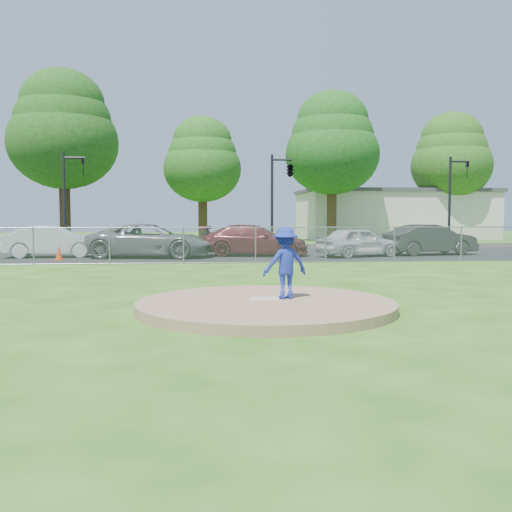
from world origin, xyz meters
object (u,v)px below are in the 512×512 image
(parked_car_charcoal, at_px, (430,240))
(tree_far_right, at_px, (451,156))
(tree_right, at_px, (332,143))
(traffic_signal_center, at_px, (288,172))
(parked_car_pearl, at_px, (359,242))
(traffic_signal_left, at_px, (68,192))
(traffic_cone, at_px, (59,253))
(commercial_building, at_px, (393,214))
(pitcher, at_px, (285,263))
(parked_car_darkred, at_px, (254,240))
(tree_center, at_px, (202,159))
(traffic_signal_right, at_px, (453,193))
(parked_car_white, at_px, (53,241))
(parked_car_gray, at_px, (150,241))
(tree_left, at_px, (63,129))

(parked_car_charcoal, bearing_deg, tree_far_right, -38.06)
(tree_right, height_order, traffic_signal_center, tree_right)
(traffic_signal_center, height_order, parked_car_pearl, traffic_signal_center)
(traffic_signal_left, relative_size, traffic_cone, 8.38)
(commercial_building, xyz_separation_m, traffic_cone, (-23.53, -23.78, -1.82))
(pitcher, distance_m, parked_car_darkred, 16.01)
(tree_right, xyz_separation_m, pitcher, (-8.55, -31.69, -6.68))
(traffic_cone, xyz_separation_m, parked_car_charcoal, (17.82, 1.81, 0.44))
(traffic_signal_center, bearing_deg, tree_far_right, 39.04)
(parked_car_darkred, bearing_deg, pitcher, -173.65)
(tree_center, xyz_separation_m, traffic_cone, (-6.53, -19.78, -6.13))
(tree_center, height_order, traffic_signal_right, tree_center)
(commercial_building, relative_size, tree_far_right, 1.53)
(traffic_signal_left, height_order, parked_car_charcoal, traffic_signal_left)
(tree_right, bearing_deg, commercial_building, 40.60)
(commercial_building, relative_size, parked_car_white, 3.58)
(parked_car_darkred, relative_size, parked_car_pearl, 1.26)
(tree_far_right, height_order, pitcher, tree_far_right)
(parked_car_white, relative_size, parked_car_gray, 0.80)
(tree_left, relative_size, traffic_signal_center, 2.24)
(tree_right, relative_size, parked_car_darkred, 2.20)
(tree_left, bearing_deg, traffic_cone, -78.32)
(tree_right, distance_m, tree_far_right, 11.42)
(parked_car_white, xyz_separation_m, parked_car_charcoal, (18.55, -0.24, 0.02))
(tree_center, bearing_deg, parked_car_white, -112.29)
(tree_center, height_order, parked_car_charcoal, tree_center)
(traffic_cone, height_order, parked_car_white, parked_car_white)
(tree_right, distance_m, parked_car_white, 24.34)
(traffic_signal_right, height_order, parked_car_charcoal, traffic_signal_right)
(pitcher, relative_size, parked_car_gray, 0.27)
(parked_car_gray, bearing_deg, traffic_signal_right, -61.14)
(tree_left, distance_m, traffic_cone, 18.86)
(traffic_signal_center, bearing_deg, pitcher, -99.21)
(traffic_signal_left, relative_size, pitcher, 3.65)
(tree_center, distance_m, parked_car_charcoal, 21.97)
(tree_far_right, bearing_deg, traffic_signal_center, -140.96)
(parked_car_darkred, bearing_deg, traffic_cone, 112.71)
(parked_car_white, height_order, parked_car_charcoal, parked_car_charcoal)
(parked_car_pearl, xyz_separation_m, parked_car_charcoal, (3.96, 0.88, 0.06))
(tree_far_right, relative_size, parked_car_white, 2.35)
(pitcher, height_order, parked_car_pearl, pitcher)
(traffic_cone, bearing_deg, parked_car_gray, 19.38)
(traffic_signal_left, xyz_separation_m, traffic_signal_right, (23.00, 0.00, 0.00))
(parked_car_charcoal, bearing_deg, parked_car_white, 78.29)
(parked_car_gray, bearing_deg, traffic_signal_center, -40.76)
(tree_right, height_order, parked_car_pearl, tree_right)
(traffic_signal_right, relative_size, parked_car_darkred, 1.06)
(tree_left, xyz_separation_m, parked_car_gray, (7.36, -15.41, -7.43))
(pitcher, bearing_deg, parked_car_charcoal, -137.50)
(traffic_cone, height_order, parked_car_gray, parked_car_gray)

